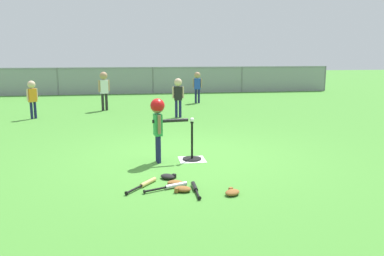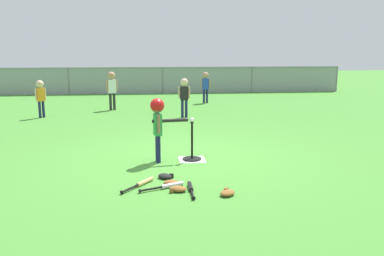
{
  "view_description": "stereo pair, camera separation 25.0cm",
  "coord_description": "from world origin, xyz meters",
  "px_view_note": "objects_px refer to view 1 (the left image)",
  "views": [
    {
      "loc": [
        -0.94,
        -6.66,
        1.81
      ],
      "look_at": [
        0.05,
        -0.23,
        0.55
      ],
      "focal_mm": 36.95,
      "sensor_mm": 36.0,
      "label": 1
    },
    {
      "loc": [
        -0.69,
        -6.69,
        1.81
      ],
      "look_at": [
        0.05,
        -0.23,
        0.55
      ],
      "focal_mm": 36.95,
      "sensor_mm": 36.0,
      "label": 2
    }
  ],
  "objects_px": {
    "glove_outfield_drop": "(232,192)",
    "spare_bat_black": "(195,188)",
    "glove_by_plate": "(168,176)",
    "glove_near_bats": "(183,189)",
    "spare_bat_wood": "(145,184)",
    "spare_bat_silver": "(172,186)",
    "batter_child": "(158,117)",
    "glove_tossed_aside": "(175,183)",
    "batting_tee": "(192,154)",
    "fielder_near_left": "(32,94)",
    "fielder_near_right": "(104,86)",
    "fielder_deep_right": "(178,92)",
    "fielder_deep_left": "(197,83)",
    "baseball_on_tee": "(192,120)"
  },
  "relations": [
    {
      "from": "glove_outfield_drop",
      "to": "spare_bat_black",
      "type": "bearing_deg",
      "value": 151.7
    },
    {
      "from": "spare_bat_black",
      "to": "glove_by_plate",
      "type": "distance_m",
      "value": 0.62
    },
    {
      "from": "glove_by_plate",
      "to": "glove_near_bats",
      "type": "distance_m",
      "value": 0.58
    },
    {
      "from": "spare_bat_wood",
      "to": "spare_bat_silver",
      "type": "bearing_deg",
      "value": -24.18
    },
    {
      "from": "spare_bat_wood",
      "to": "batter_child",
      "type": "bearing_deg",
      "value": 76.8
    },
    {
      "from": "glove_by_plate",
      "to": "glove_tossed_aside",
      "type": "distance_m",
      "value": 0.31
    },
    {
      "from": "batting_tee",
      "to": "glove_outfield_drop",
      "type": "distance_m",
      "value": 1.76
    },
    {
      "from": "fielder_near_left",
      "to": "spare_bat_wood",
      "type": "xyz_separation_m",
      "value": [
        2.82,
        -6.02,
        -0.64
      ]
    },
    {
      "from": "batting_tee",
      "to": "spare_bat_black",
      "type": "height_order",
      "value": "batting_tee"
    },
    {
      "from": "fielder_near_left",
      "to": "glove_outfield_drop",
      "type": "xyz_separation_m",
      "value": [
        3.92,
        -6.54,
        -0.63
      ]
    },
    {
      "from": "fielder_near_right",
      "to": "fielder_deep_right",
      "type": "bearing_deg",
      "value": -38.47
    },
    {
      "from": "fielder_near_left",
      "to": "batting_tee",
      "type": "bearing_deg",
      "value": -52.64
    },
    {
      "from": "batter_child",
      "to": "glove_tossed_aside",
      "type": "bearing_deg",
      "value": -83.43
    },
    {
      "from": "batting_tee",
      "to": "glove_near_bats",
      "type": "relative_size",
      "value": 2.47
    },
    {
      "from": "spare_bat_silver",
      "to": "glove_by_plate",
      "type": "relative_size",
      "value": 2.25
    },
    {
      "from": "glove_by_plate",
      "to": "batting_tee",
      "type": "bearing_deg",
      "value": 62.55
    },
    {
      "from": "spare_bat_silver",
      "to": "glove_by_plate",
      "type": "bearing_deg",
      "value": 91.85
    },
    {
      "from": "fielder_near_left",
      "to": "fielder_deep_left",
      "type": "bearing_deg",
      "value": 27.64
    },
    {
      "from": "fielder_deep_left",
      "to": "glove_by_plate",
      "type": "height_order",
      "value": "fielder_deep_left"
    },
    {
      "from": "fielder_deep_left",
      "to": "spare_bat_silver",
      "type": "relative_size",
      "value": 1.81
    },
    {
      "from": "fielder_near_right",
      "to": "spare_bat_silver",
      "type": "bearing_deg",
      "value": -79.82
    },
    {
      "from": "fielder_deep_right",
      "to": "fielder_near_right",
      "type": "xyz_separation_m",
      "value": [
        -2.11,
        1.68,
        0.07
      ]
    },
    {
      "from": "fielder_deep_left",
      "to": "spare_bat_wood",
      "type": "xyz_separation_m",
      "value": [
        -2.17,
        -8.63,
        -0.68
      ]
    },
    {
      "from": "glove_near_bats",
      "to": "spare_bat_wood",
      "type": "bearing_deg",
      "value": 147.76
    },
    {
      "from": "fielder_near_left",
      "to": "glove_near_bats",
      "type": "bearing_deg",
      "value": -62.43
    },
    {
      "from": "spare_bat_wood",
      "to": "glove_outfield_drop",
      "type": "height_order",
      "value": "glove_outfield_drop"
    },
    {
      "from": "fielder_near_left",
      "to": "spare_bat_black",
      "type": "relative_size",
      "value": 1.81
    },
    {
      "from": "glove_by_plate",
      "to": "fielder_deep_left",
      "type": "bearing_deg",
      "value": 77.67
    },
    {
      "from": "baseball_on_tee",
      "to": "fielder_deep_left",
      "type": "bearing_deg",
      "value": 79.83
    },
    {
      "from": "fielder_deep_right",
      "to": "glove_by_plate",
      "type": "xyz_separation_m",
      "value": [
        -0.79,
        -5.35,
        -0.67
      ]
    },
    {
      "from": "fielder_deep_right",
      "to": "spare_bat_black",
      "type": "relative_size",
      "value": 1.89
    },
    {
      "from": "batting_tee",
      "to": "batter_child",
      "type": "bearing_deg",
      "value": -172.87
    },
    {
      "from": "baseball_on_tee",
      "to": "glove_by_plate",
      "type": "xyz_separation_m",
      "value": [
        -0.5,
        -0.97,
        -0.66
      ]
    },
    {
      "from": "fielder_deep_left",
      "to": "spare_bat_silver",
      "type": "xyz_separation_m",
      "value": [
        -1.82,
        -8.79,
        -0.68
      ]
    },
    {
      "from": "glove_tossed_aside",
      "to": "glove_outfield_drop",
      "type": "height_order",
      "value": "same"
    },
    {
      "from": "baseball_on_tee",
      "to": "fielder_near_right",
      "type": "bearing_deg",
      "value": 106.76
    },
    {
      "from": "spare_bat_silver",
      "to": "glove_by_plate",
      "type": "xyz_separation_m",
      "value": [
        -0.01,
        0.41,
        0.01
      ]
    },
    {
      "from": "glove_by_plate",
      "to": "batter_child",
      "type": "bearing_deg",
      "value": 94.16
    },
    {
      "from": "fielder_near_right",
      "to": "spare_bat_black",
      "type": "distance_m",
      "value": 7.78
    },
    {
      "from": "fielder_deep_right",
      "to": "spare_bat_wood",
      "type": "relative_size",
      "value": 1.95
    },
    {
      "from": "baseball_on_tee",
      "to": "spare_bat_silver",
      "type": "xyz_separation_m",
      "value": [
        -0.49,
        -1.38,
        -0.66
      ]
    },
    {
      "from": "glove_tossed_aside",
      "to": "glove_outfield_drop",
      "type": "distance_m",
      "value": 0.83
    },
    {
      "from": "spare_bat_black",
      "to": "glove_tossed_aside",
      "type": "bearing_deg",
      "value": 135.63
    },
    {
      "from": "baseball_on_tee",
      "to": "glove_tossed_aside",
      "type": "bearing_deg",
      "value": -108.69
    },
    {
      "from": "fielder_near_left",
      "to": "glove_outfield_drop",
      "type": "distance_m",
      "value": 7.65
    },
    {
      "from": "fielder_deep_left",
      "to": "batter_child",
      "type": "bearing_deg",
      "value": -104.23
    },
    {
      "from": "glove_by_plate",
      "to": "spare_bat_silver",
      "type": "bearing_deg",
      "value": -88.15
    },
    {
      "from": "spare_bat_black",
      "to": "fielder_deep_right",
      "type": "bearing_deg",
      "value": 85.4
    },
    {
      "from": "glove_near_bats",
      "to": "glove_tossed_aside",
      "type": "xyz_separation_m",
      "value": [
        -0.07,
        0.26,
        0.0
      ]
    },
    {
      "from": "batter_child",
      "to": "fielder_near_left",
      "type": "height_order",
      "value": "batter_child"
    }
  ]
}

